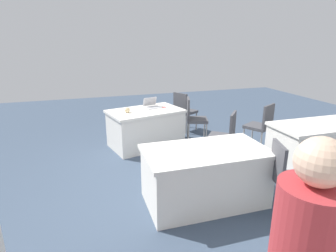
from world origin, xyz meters
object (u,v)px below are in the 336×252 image
(chair_near_front, at_px, (261,124))
(scissors_red, at_px, (162,107))
(chair_tucked_right, at_px, (194,117))
(laptop_silver, at_px, (152,106))
(table_mid_left, at_px, (316,145))
(table_mid_right, at_px, (205,176))
(chair_back_row, at_px, (225,134))
(chair_aisle, at_px, (184,109))
(yarn_ball, at_px, (127,110))
(table_foreground, at_px, (146,128))
(chair_tucked_left, at_px, (287,174))

(chair_near_front, relative_size, scissors_red, 5.37)
(chair_tucked_right, relative_size, laptop_silver, 2.53)
(table_mid_left, bearing_deg, laptop_silver, -40.73)
(chair_near_front, bearing_deg, table_mid_right, -172.35)
(chair_tucked_right, height_order, chair_back_row, chair_tucked_right)
(table_mid_left, xyz_separation_m, chair_near_front, (0.49, -0.93, 0.17))
(table_mid_right, bearing_deg, chair_aisle, -105.86)
(laptop_silver, bearing_deg, chair_tucked_right, 151.70)
(scissors_red, bearing_deg, yarn_ball, 7.37)
(table_mid_left, xyz_separation_m, laptop_silver, (2.42, -2.08, 0.42))
(table_mid_left, relative_size, scissors_red, 8.98)
(chair_aisle, distance_m, yarn_ball, 1.71)
(scissors_red, bearing_deg, table_foreground, 8.39)
(table_mid_right, bearing_deg, table_mid_left, -169.52)
(chair_near_front, bearing_deg, chair_aisle, 93.05)
(chair_near_front, bearing_deg, chair_back_row, 167.64)
(table_foreground, xyz_separation_m, yarn_ball, (0.39, 0.09, 0.44))
(chair_back_row, bearing_deg, table_mid_right, -179.26)
(chair_tucked_left, relative_size, yarn_ball, 8.78)
(chair_near_front, bearing_deg, yarn_ball, 132.22)
(chair_tucked_left, height_order, chair_aisle, same)
(chair_back_row, bearing_deg, chair_tucked_right, 44.42)
(chair_tucked_right, bearing_deg, laptop_silver, -85.16)
(chair_aisle, xyz_separation_m, chair_back_row, (-0.04, 1.94, -0.01))
(table_mid_left, height_order, yarn_ball, yarn_ball)
(table_mid_right, relative_size, chair_aisle, 1.75)
(chair_aisle, bearing_deg, chair_back_row, -25.23)
(table_mid_right, distance_m, chair_tucked_right, 2.45)
(laptop_silver, bearing_deg, yarn_ball, 10.84)
(chair_tucked_right, relative_size, scissors_red, 5.34)
(chair_near_front, bearing_deg, table_foreground, 127.04)
(chair_aisle, relative_size, yarn_ball, 8.78)
(table_mid_right, height_order, chair_tucked_left, chair_tucked_left)
(table_foreground, height_order, chair_tucked_left, chair_tucked_left)
(table_foreground, bearing_deg, scissors_red, -165.07)
(table_mid_right, distance_m, chair_near_front, 2.32)
(table_mid_right, bearing_deg, yarn_ball, -73.98)
(table_mid_right, xyz_separation_m, scissors_red, (-0.13, -2.44, 0.39))
(chair_near_front, height_order, chair_tucked_left, chair_near_front)
(chair_tucked_right, relative_size, yarn_ball, 8.80)
(chair_back_row, xyz_separation_m, laptop_silver, (0.96, -1.44, 0.27))
(chair_near_front, relative_size, chair_back_row, 1.02)
(table_mid_right, height_order, laptop_silver, laptop_silver)
(table_mid_left, relative_size, table_mid_right, 0.97)
(chair_aisle, xyz_separation_m, yarn_ball, (1.50, 0.77, 0.28))
(chair_near_front, height_order, laptop_silver, laptop_silver)
(chair_near_front, xyz_separation_m, chair_tucked_left, (1.02, 1.93, -0.01))
(chair_near_front, bearing_deg, scissors_red, 119.82)
(chair_near_front, height_order, chair_tucked_right, chair_near_front)
(table_foreground, xyz_separation_m, chair_tucked_right, (-1.08, 0.03, 0.16))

